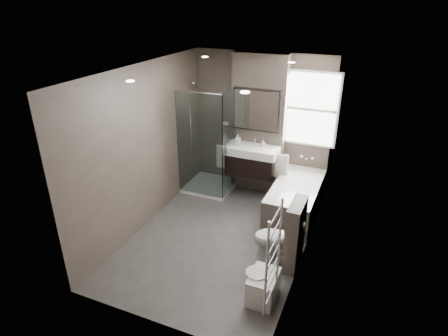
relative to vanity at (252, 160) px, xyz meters
The scene contains 15 objects.
room 1.53m from the vanity, 90.00° to the right, with size 2.70×3.90×2.70m.
vanity_pier 0.66m from the vanity, 90.00° to the left, with size 1.00×0.25×2.60m, color #50473F.
vanity is the anchor object (origin of this frame).
mirror_cabinet 0.91m from the vanity, 90.00° to the left, with size 0.86×0.08×0.76m.
towel_left 0.56m from the vanity, behind, with size 0.24×0.06×0.44m, color silver.
towel_right 0.56m from the vanity, ahead, with size 0.24×0.06×0.44m, color silver.
shower_enclosure 0.80m from the vanity, behind, with size 0.90×0.90×2.00m.
bathtub 1.07m from the vanity, 19.37° to the right, with size 0.75×1.60×0.57m.
window 1.37m from the vanity, 26.58° to the left, with size 0.98×0.06×1.33m.
toilet 1.95m from the vanity, 59.40° to the right, with size 0.39×0.68×0.70m, color white.
cistern_box 2.08m from the vanity, 54.16° to the right, with size 0.19×0.55×1.00m.
bidet 2.73m from the vanity, 67.73° to the right, with size 0.40×0.46×0.48m.
towel_radiator 3.30m from the vanity, 67.55° to the right, with size 0.03×0.49×1.10m.
soap_bottle_a 0.45m from the vanity, behind, with size 0.09×0.09×0.19m, color white.
soap_bottle_b 0.37m from the vanity, 29.68° to the left, with size 0.09×0.09×0.12m, color white.
Camera 1 is at (1.96, -4.56, 3.49)m, focal length 30.00 mm.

